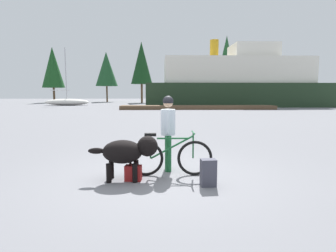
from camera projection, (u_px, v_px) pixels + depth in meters
ground_plane at (160, 177)px, 5.75m from camera, size 160.00×160.00×0.00m
bicycle at (170, 157)px, 5.84m from camera, size 1.76×0.44×0.92m
person_cyclist at (168, 126)px, 6.19m from camera, size 0.32×0.53×1.66m
dog at (128, 151)px, 5.51m from camera, size 1.37×0.54×0.89m
backpack at (208, 173)px, 5.19m from camera, size 0.30×0.22×0.51m
handbag_pannier at (133, 173)px, 5.53m from camera, size 0.34×0.22×0.31m
dock_pier at (197, 107)px, 29.79m from camera, size 16.25×2.15×0.40m
ferry_boat at (235, 83)px, 36.82m from camera, size 22.82×8.41×8.50m
sailboat_moored at (67, 102)px, 38.89m from camera, size 6.04×1.69×7.84m
pine_tree_far_left at (53, 67)px, 49.64m from camera, size 3.86×3.86×9.77m
pine_tree_center at (142, 63)px, 48.89m from camera, size 3.73×3.73×10.56m
pine_tree_far_right at (226, 63)px, 51.97m from camera, size 4.21×4.21×12.20m
pine_tree_mid_back at (106, 69)px, 53.74m from camera, size 4.18×4.18×9.49m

